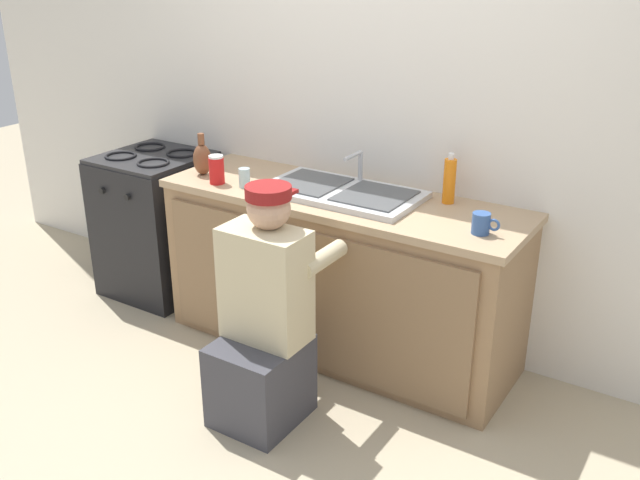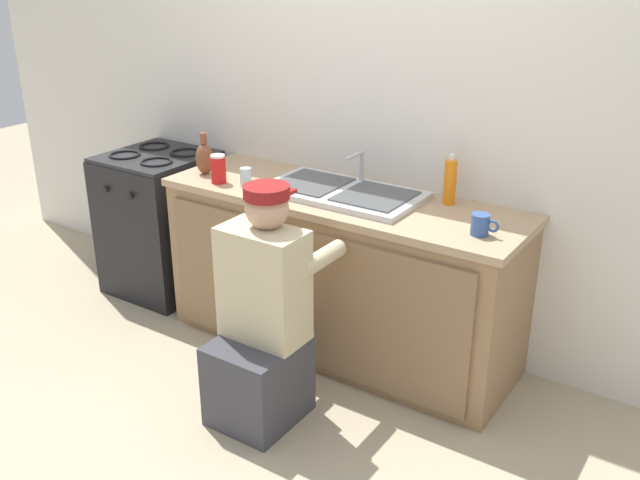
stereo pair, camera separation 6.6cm
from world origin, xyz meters
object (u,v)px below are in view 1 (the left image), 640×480
Objects in this scene: soap_bottle_orange at (449,181)px; stove_range at (158,223)px; soda_cup_red at (217,170)px; water_glass at (244,178)px; vase_decorative at (202,159)px; plumber_person at (264,327)px; sink_double_basin at (342,192)px; coffee_mug at (482,223)px.

stove_range is at bearing -174.15° from soap_bottle_orange.
soda_cup_red is 1.21m from soap_bottle_orange.
soda_cup_red is 0.16m from water_glass.
water_glass is at bearing -8.28° from vase_decorative.
stove_range is at bearing 169.26° from water_glass.
stove_range is 1.52m from plumber_person.
sink_double_basin is 3.48× the size of vase_decorative.
sink_double_basin is at bearing 0.09° from stove_range.
plumber_person is at bearing -37.44° from soda_cup_red.
sink_double_basin is at bearing 92.22° from plumber_person.
plumber_person is 0.89m from water_glass.
sink_double_basin is at bearing 171.76° from coffee_mug.
soda_cup_red is 1.52× the size of water_glass.
sink_double_basin is 0.54m from soap_bottle_orange.
stove_range is at bearing 152.27° from plumber_person.
sink_double_basin reaches higher than stove_range.
coffee_mug is (1.43, 0.08, -0.03)m from soda_cup_red.
coffee_mug reaches higher than stove_range.
plumber_person reaches higher than sink_double_basin.
stove_range is 1.90m from soap_bottle_orange.
sink_double_basin reaches higher than water_glass.
stove_range is 3.55× the size of soap_bottle_orange.
soda_cup_red reaches higher than coffee_mug.
coffee_mug is at bearing -3.02° from stove_range.
plumber_person is at bearing -117.69° from soap_bottle_orange.
coffee_mug is (2.10, -0.11, 0.48)m from stove_range.
stove_range is at bearing 176.98° from coffee_mug.
sink_double_basin is at bearing 7.75° from vase_decorative.
water_glass is (0.16, 0.03, -0.03)m from soda_cup_red.
soda_cup_red is at bearing -176.94° from coffee_mug.
vase_decorative reaches higher than stove_range.
vase_decorative is at bearing -167.35° from soap_bottle_orange.
water_glass is at bearing -10.74° from stove_range.
soap_bottle_orange is 1.09× the size of vase_decorative.
soda_cup_red is at bearing 142.56° from plumber_person.
plumber_person is 8.76× the size of coffee_mug.
sink_double_basin is 1.39m from stove_range.
sink_double_basin reaches higher than coffee_mug.
soda_cup_red is (0.67, -0.19, 0.50)m from stove_range.
soap_bottle_orange is (1.15, 0.37, 0.04)m from soda_cup_red.
stove_range is 8.88× the size of water_glass.
soap_bottle_orange is at bearing 5.85° from stove_range.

